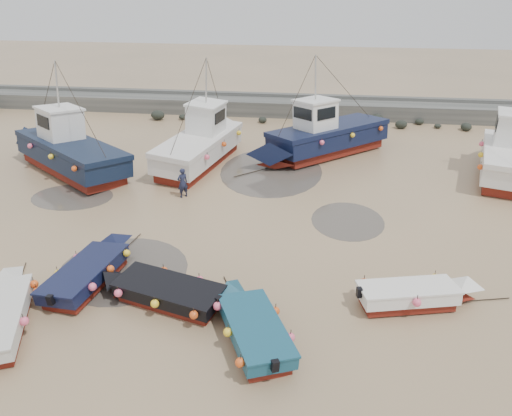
{
  "coord_description": "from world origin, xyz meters",
  "views": [
    {
      "loc": [
        3.3,
        -17.63,
        11.06
      ],
      "look_at": [
        0.82,
        1.86,
        1.4
      ],
      "focal_mm": 35.0,
      "sensor_mm": 36.0,
      "label": 1
    }
  ],
  "objects_px": {
    "cabin_boat_3": "(508,153)",
    "dinghy_1": "(92,269)",
    "dinghy_0": "(4,312)",
    "cabin_boat_1": "(202,142)",
    "person": "(184,197)",
    "dinghy_2": "(251,324)",
    "dinghy_4": "(161,289)",
    "dinghy_3": "(418,293)",
    "cabin_boat_0": "(65,149)",
    "cabin_boat_2": "(322,136)"
  },
  "relations": [
    {
      "from": "dinghy_2",
      "to": "cabin_boat_3",
      "type": "xyz_separation_m",
      "value": [
        12.66,
        15.68,
        0.81
      ]
    },
    {
      "from": "cabin_boat_3",
      "to": "dinghy_1",
      "type": "bearing_deg",
      "value": -129.7
    },
    {
      "from": "dinghy_3",
      "to": "dinghy_2",
      "type": "bearing_deg",
      "value": -80.74
    },
    {
      "from": "dinghy_4",
      "to": "cabin_boat_3",
      "type": "relative_size",
      "value": 0.64
    },
    {
      "from": "dinghy_4",
      "to": "cabin_boat_2",
      "type": "height_order",
      "value": "cabin_boat_2"
    },
    {
      "from": "cabin_boat_2",
      "to": "dinghy_2",
      "type": "bearing_deg",
      "value": 131.89
    },
    {
      "from": "dinghy_2",
      "to": "cabin_boat_0",
      "type": "height_order",
      "value": "cabin_boat_0"
    },
    {
      "from": "dinghy_3",
      "to": "cabin_boat_1",
      "type": "distance_m",
      "value": 17.07
    },
    {
      "from": "dinghy_1",
      "to": "cabin_boat_0",
      "type": "distance_m",
      "value": 12.57
    },
    {
      "from": "cabin_boat_3",
      "to": "person",
      "type": "distance_m",
      "value": 18.48
    },
    {
      "from": "person",
      "to": "dinghy_0",
      "type": "bearing_deg",
      "value": 30.54
    },
    {
      "from": "cabin_boat_1",
      "to": "cabin_boat_3",
      "type": "relative_size",
      "value": 1.12
    },
    {
      "from": "dinghy_4",
      "to": "dinghy_2",
      "type": "bearing_deg",
      "value": -97.35
    },
    {
      "from": "dinghy_2",
      "to": "cabin_boat_2",
      "type": "relative_size",
      "value": 0.6
    },
    {
      "from": "dinghy_3",
      "to": "cabin_boat_0",
      "type": "relative_size",
      "value": 0.56
    },
    {
      "from": "dinghy_0",
      "to": "cabin_boat_3",
      "type": "bearing_deg",
      "value": 16.55
    },
    {
      "from": "dinghy_2",
      "to": "cabin_boat_1",
      "type": "distance_m",
      "value": 16.44
    },
    {
      "from": "dinghy_0",
      "to": "cabin_boat_2",
      "type": "xyz_separation_m",
      "value": [
        10.43,
        18.08,
        0.77
      ]
    },
    {
      "from": "cabin_boat_1",
      "to": "dinghy_2",
      "type": "bearing_deg",
      "value": -58.79
    },
    {
      "from": "dinghy_2",
      "to": "dinghy_4",
      "type": "distance_m",
      "value": 3.81
    },
    {
      "from": "dinghy_1",
      "to": "person",
      "type": "bearing_deg",
      "value": 88.72
    },
    {
      "from": "cabin_boat_0",
      "to": "dinghy_4",
      "type": "bearing_deg",
      "value": -105.28
    },
    {
      "from": "person",
      "to": "dinghy_2",
      "type": "bearing_deg",
      "value": 73.22
    },
    {
      "from": "dinghy_1",
      "to": "dinghy_0",
      "type": "bearing_deg",
      "value": -113.0
    },
    {
      "from": "dinghy_0",
      "to": "dinghy_1",
      "type": "distance_m",
      "value": 3.42
    },
    {
      "from": "dinghy_2",
      "to": "cabin_boat_1",
      "type": "relative_size",
      "value": 0.52
    },
    {
      "from": "dinghy_4",
      "to": "cabin_boat_2",
      "type": "relative_size",
      "value": 0.66
    },
    {
      "from": "dinghy_1",
      "to": "cabin_boat_3",
      "type": "bearing_deg",
      "value": 43.96
    },
    {
      "from": "dinghy_2",
      "to": "cabin_boat_0",
      "type": "distance_m",
      "value": 18.48
    },
    {
      "from": "cabin_boat_0",
      "to": "cabin_boat_1",
      "type": "height_order",
      "value": "same"
    },
    {
      "from": "cabin_boat_3",
      "to": "person",
      "type": "relative_size",
      "value": 5.99
    },
    {
      "from": "dinghy_0",
      "to": "cabin_boat_0",
      "type": "xyz_separation_m",
      "value": [
        -4.48,
        13.74,
        0.76
      ]
    },
    {
      "from": "dinghy_0",
      "to": "cabin_boat_3",
      "type": "xyz_separation_m",
      "value": [
        20.99,
        16.12,
        0.82
      ]
    },
    {
      "from": "cabin_boat_2",
      "to": "cabin_boat_0",
      "type": "bearing_deg",
      "value": 64.89
    },
    {
      "from": "cabin_boat_1",
      "to": "cabin_boat_3",
      "type": "xyz_separation_m",
      "value": [
        17.77,
        0.08,
        0.04
      ]
    },
    {
      "from": "dinghy_0",
      "to": "person",
      "type": "height_order",
      "value": "dinghy_0"
    },
    {
      "from": "cabin_boat_1",
      "to": "person",
      "type": "height_order",
      "value": "cabin_boat_1"
    },
    {
      "from": "dinghy_4",
      "to": "cabin_boat_0",
      "type": "bearing_deg",
      "value": 54.56
    },
    {
      "from": "dinghy_0",
      "to": "cabin_boat_1",
      "type": "height_order",
      "value": "cabin_boat_1"
    },
    {
      "from": "dinghy_1",
      "to": "cabin_boat_1",
      "type": "bearing_deg",
      "value": 93.29
    },
    {
      "from": "cabin_boat_2",
      "to": "dinghy_4",
      "type": "bearing_deg",
      "value": 119.54
    },
    {
      "from": "cabin_boat_0",
      "to": "cabin_boat_2",
      "type": "xyz_separation_m",
      "value": [
        14.9,
        4.34,
        0.01
      ]
    },
    {
      "from": "dinghy_4",
      "to": "cabin_boat_0",
      "type": "xyz_separation_m",
      "value": [
        -9.32,
        11.77,
        0.75
      ]
    },
    {
      "from": "dinghy_0",
      "to": "cabin_boat_0",
      "type": "relative_size",
      "value": 0.62
    },
    {
      "from": "dinghy_2",
      "to": "dinghy_4",
      "type": "xyz_separation_m",
      "value": [
        -3.49,
        1.52,
        -0.01
      ]
    },
    {
      "from": "dinghy_4",
      "to": "cabin_boat_3",
      "type": "height_order",
      "value": "cabin_boat_3"
    },
    {
      "from": "dinghy_0",
      "to": "cabin_boat_0",
      "type": "height_order",
      "value": "cabin_boat_0"
    },
    {
      "from": "dinghy_3",
      "to": "cabin_boat_1",
      "type": "relative_size",
      "value": 0.53
    },
    {
      "from": "dinghy_4",
      "to": "cabin_boat_3",
      "type": "distance_m",
      "value": 21.49
    },
    {
      "from": "cabin_boat_0",
      "to": "cabin_boat_2",
      "type": "height_order",
      "value": "same"
    }
  ]
}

